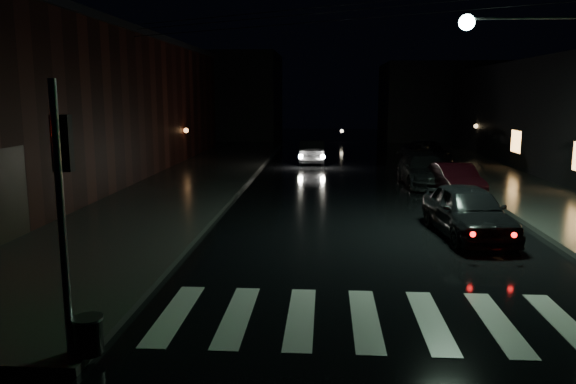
% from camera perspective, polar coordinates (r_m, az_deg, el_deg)
% --- Properties ---
extents(ground, '(120.00, 120.00, 0.00)m').
position_cam_1_polar(ground, '(10.43, -5.61, -13.44)').
color(ground, black).
rests_on(ground, ground).
extents(sidewalk_left, '(6.00, 44.00, 0.15)m').
position_cam_1_polar(sidewalk_left, '(24.69, -11.76, 0.22)').
color(sidewalk_left, '#282826').
rests_on(sidewalk_left, ground).
extents(sidewalk_right, '(4.00, 44.00, 0.15)m').
position_cam_1_polar(sidewalk_right, '(25.21, 23.20, -0.18)').
color(sidewalk_right, '#282826').
rests_on(sidewalk_right, ground).
extents(building_left, '(10.00, 36.00, 7.00)m').
position_cam_1_polar(building_left, '(28.87, -24.54, 7.75)').
color(building_left, black).
rests_on(building_left, ground).
extents(building_far_left, '(14.00, 10.00, 8.00)m').
position_cam_1_polar(building_far_left, '(55.67, -8.30, 9.62)').
color(building_far_left, black).
rests_on(building_far_left, ground).
extents(building_far_right, '(14.00, 10.00, 7.00)m').
position_cam_1_polar(building_far_right, '(55.83, 16.88, 8.79)').
color(building_far_right, black).
rests_on(building_far_right, ground).
extents(crosswalk, '(9.00, 3.00, 0.01)m').
position_cam_1_polar(crosswalk, '(10.84, 11.09, -12.61)').
color(crosswalk, beige).
rests_on(crosswalk, ground).
extents(signal_pole_corner, '(0.68, 0.61, 4.20)m').
position_cam_1_polar(signal_pole_corner, '(9.20, -20.72, -7.05)').
color(signal_pole_corner, slate).
rests_on(signal_pole_corner, ground).
extents(parked_car_a, '(2.24, 4.65, 1.53)m').
position_cam_1_polar(parked_car_a, '(17.20, 17.82, -1.86)').
color(parked_car_a, black).
rests_on(parked_car_a, ground).
extents(parked_car_b, '(1.76, 4.20, 1.35)m').
position_cam_1_polar(parked_car_b, '(23.97, 16.60, 1.18)').
color(parked_car_b, black).
rests_on(parked_car_b, ground).
extents(parked_car_c, '(2.22, 5.03, 1.44)m').
position_cam_1_polar(parked_car_c, '(26.45, 13.67, 2.18)').
color(parked_car_c, black).
rests_on(parked_car_c, ground).
extents(parked_car_d, '(2.51, 5.31, 1.47)m').
position_cam_1_polar(parked_car_d, '(33.59, 13.89, 3.78)').
color(parked_car_d, black).
rests_on(parked_car_d, ground).
extents(oncoming_car, '(1.51, 4.22, 1.39)m').
position_cam_1_polar(oncoming_car, '(34.34, 2.49, 4.11)').
color(oncoming_car, black).
rests_on(oncoming_car, ground).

